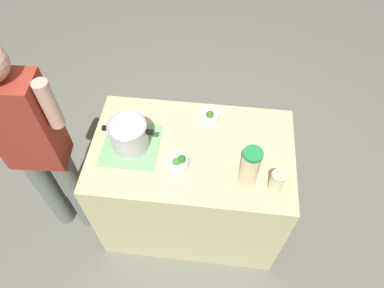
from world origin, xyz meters
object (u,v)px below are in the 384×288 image
(cooking_pot, at_px, (129,135))
(lemonade_pitcher, at_px, (250,169))
(broccoli_bowl_front, at_px, (178,163))
(mason_jar, at_px, (277,182))
(broccoli_bowl_center, at_px, (210,116))
(person_cook, at_px, (38,149))

(cooking_pot, height_order, lemonade_pitcher, lemonade_pitcher)
(cooking_pot, bearing_deg, lemonade_pitcher, 164.95)
(lemonade_pitcher, relative_size, broccoli_bowl_front, 2.47)
(mason_jar, distance_m, broccoli_bowl_front, 0.56)
(broccoli_bowl_front, height_order, broccoli_bowl_center, same)
(mason_jar, bearing_deg, broccoli_bowl_front, -9.07)
(broccoli_bowl_front, distance_m, person_cook, 0.85)
(cooking_pot, bearing_deg, mason_jar, 166.51)
(cooking_pot, distance_m, person_cook, 0.56)
(broccoli_bowl_center, height_order, person_cook, person_cook)
(cooking_pot, distance_m, mason_jar, 0.89)
(broccoli_bowl_center, bearing_deg, broccoli_bowl_front, 68.37)
(broccoli_bowl_front, bearing_deg, cooking_pot, -21.03)
(person_cook, bearing_deg, lemonade_pitcher, 176.45)
(mason_jar, relative_size, broccoli_bowl_front, 1.20)
(mason_jar, relative_size, person_cook, 0.09)
(lemonade_pitcher, distance_m, mason_jar, 0.18)
(cooking_pot, xyz_separation_m, broccoli_bowl_center, (-0.46, -0.26, -0.07))
(lemonade_pitcher, relative_size, mason_jar, 2.06)
(cooking_pot, bearing_deg, broccoli_bowl_center, -150.37)
(mason_jar, height_order, broccoli_bowl_front, mason_jar)
(broccoli_bowl_center, bearing_deg, cooking_pot, 29.63)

